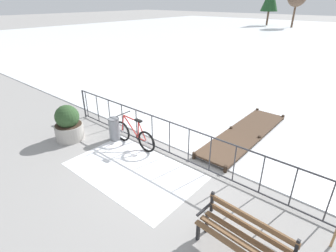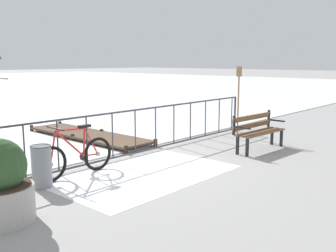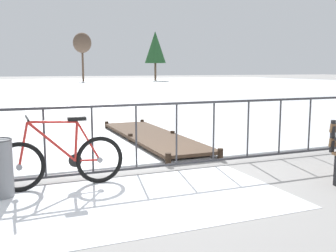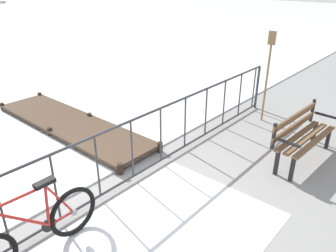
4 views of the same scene
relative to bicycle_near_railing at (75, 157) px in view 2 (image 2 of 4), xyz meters
name	(u,v)px [view 2 (image 2 of 4)]	position (x,y,z in m)	size (l,w,h in m)	color
ground_plane	(125,159)	(1.48, 0.30, -0.37)	(160.00, 160.00, 0.00)	gray
snow_patch	(145,174)	(0.92, -0.90, -0.36)	(3.47, 2.13, 0.01)	white
railing_fence	(124,134)	(1.48, 0.30, 0.19)	(9.06, 0.06, 1.07)	#38383D
bicycle_near_railing	(75,157)	(0.00, 0.00, 0.00)	(1.71, 0.52, 0.97)	black
park_bench	(257,129)	(4.23, -1.44, 0.14)	(1.63, 0.58, 0.89)	brown
planter_with_shrub	(0,185)	(-1.90, -1.01, 0.15)	(0.88, 0.88, 1.14)	#ADA8A0
trash_bin	(42,166)	(-0.77, -0.12, 0.00)	(0.35, 0.35, 0.73)	gray
oar_upright	(238,97)	(5.39, -0.17, 0.77)	(0.04, 0.16, 1.98)	#937047
wooden_dock	(88,134)	(2.29, 2.73, -0.25)	(1.10, 4.37, 0.20)	#4C3828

